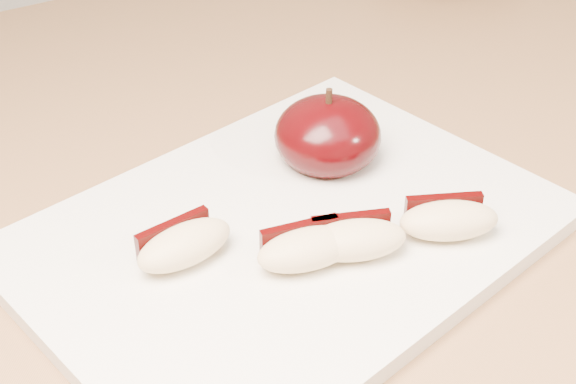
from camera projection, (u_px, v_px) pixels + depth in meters
back_cabinet at (8, 175)px, 1.30m from camera, size 2.40×0.62×0.94m
cutting_board at (288, 233)px, 0.49m from camera, size 0.35×0.29×0.01m
apple_half at (328, 135)px, 0.54m from camera, size 0.09×0.09×0.06m
apple_wedge_a at (183, 244)px, 0.46m from camera, size 0.06×0.04×0.02m
apple_wedge_b at (306, 248)px, 0.45m from camera, size 0.06×0.04×0.02m
apple_wedge_c at (355, 239)px, 0.46m from camera, size 0.07×0.05×0.02m
apple_wedge_d at (448, 219)px, 0.48m from camera, size 0.07×0.05×0.02m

